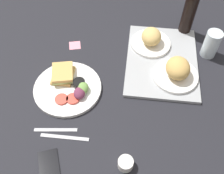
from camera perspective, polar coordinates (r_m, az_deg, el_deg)
The scene contains 12 objects.
ground_plane at distance 117.00cm, azimuth -1.43°, elevation -0.77°, with size 190.00×150.00×3.00cm, color black.
serving_tray at distance 127.35cm, azimuth 10.73°, elevation 5.62°, with size 45.00×33.00×1.60cm, color #9EA0A3.
bread_plate_near at distance 130.82cm, azimuth 8.46°, elevation 10.20°, with size 19.47×19.47×8.82cm.
bread_plate_far at distance 118.49cm, azimuth 13.91°, elevation 3.45°, with size 20.32×20.32×9.66cm.
plate_with_salad at distance 116.09cm, azimuth -9.42°, elevation 0.23°, with size 29.49×29.49×5.40cm.
drinking_glass at distance 132.94cm, azimuth 20.73°, elevation 8.72°, with size 7.28×7.28×13.38cm, color silver.
soda_bottle at distance 138.85cm, azimuth 16.26°, elevation 14.77°, with size 6.40×6.40×21.89cm, color black.
espresso_cup at distance 97.52cm, azimuth 2.96°, elevation -16.25°, with size 5.60×5.60×4.00cm, color silver.
fork at distance 107.12cm, azimuth -12.13°, elevation -9.06°, with size 17.00×1.40×0.50cm, color #B7B7BC.
knife at distance 104.99cm, azimuth -10.24°, elevation -10.65°, with size 19.00×1.40×0.50cm, color #B7B7BC.
cell_phone at distance 101.03cm, azimuth -13.46°, elevation -16.82°, with size 14.40×7.20×0.80cm, color black.
sticky_note at distance 134.70cm, azimuth -8.08°, elevation 8.95°, with size 5.60×5.60×0.12cm, color pink.
Camera 1 is at (68.27, 5.66, 93.34)cm, focal length 42.12 mm.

